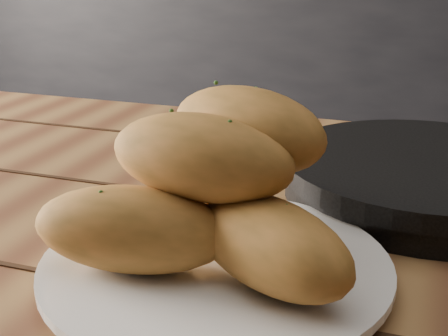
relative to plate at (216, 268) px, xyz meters
The scene contains 4 objects.
counter 1.92m from the plate, 93.93° to the left, with size 2.80×0.60×0.90m, color black.
plate is the anchor object (origin of this frame).
bread_rolls 0.07m from the plate, 117.07° to the left, with size 0.27×0.23×0.14m.
skillet 0.29m from the plate, 57.20° to the left, with size 0.45×0.32×0.05m.
Camera 1 is at (0.29, -0.62, 1.01)m, focal length 50.00 mm.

